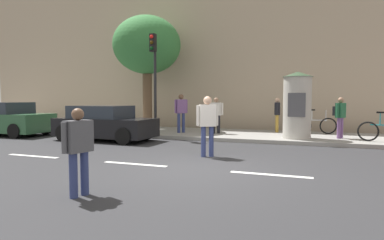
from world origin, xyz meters
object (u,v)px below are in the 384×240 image
(pedestrian_in_dark_shirt, at_px, (216,112))
(bicycle_leaning, at_px, (315,125))
(traffic_light, at_px, (154,67))
(pedestrian_with_backpack, at_px, (277,112))
(poster_column, at_px, (297,105))
(pedestrian_in_red_top, at_px, (340,114))
(pedestrian_near_pole, at_px, (207,120))
(parked_car_red, at_px, (104,124))
(parked_car_silver, at_px, (4,119))
(pedestrian_tallest, at_px, (78,145))
(street_tree, at_px, (147,46))
(pedestrian_with_bag, at_px, (181,110))

(pedestrian_in_dark_shirt, height_order, bicycle_leaning, pedestrian_in_dark_shirt)
(traffic_light, distance_m, pedestrian_with_backpack, 6.01)
(poster_column, bearing_deg, pedestrian_in_red_top, 19.74)
(pedestrian_near_pole, xyz_separation_m, parked_car_red, (-5.05, 2.10, -0.38))
(bicycle_leaning, height_order, parked_car_red, parked_car_red)
(parked_car_silver, bearing_deg, parked_car_red, -0.85)
(parked_car_red, bearing_deg, pedestrian_near_pole, -22.61)
(pedestrian_in_red_top, xyz_separation_m, bicycle_leaning, (-0.86, 1.43, -0.56))
(pedestrian_tallest, relative_size, parked_car_red, 0.37)
(street_tree, xyz_separation_m, pedestrian_in_dark_shirt, (3.87, -0.80, -3.28))
(pedestrian_tallest, bearing_deg, poster_column, 69.62)
(pedestrian_near_pole, bearing_deg, street_tree, 131.07)
(poster_column, relative_size, street_tree, 0.45)
(pedestrian_in_dark_shirt, height_order, parked_car_red, pedestrian_in_dark_shirt)
(traffic_light, relative_size, pedestrian_with_bag, 2.43)
(traffic_light, xyz_separation_m, pedestrian_with_bag, (0.77, 1.17, -1.84))
(bicycle_leaning, xyz_separation_m, parked_car_silver, (-13.70, -4.08, 0.20))
(poster_column, relative_size, pedestrian_in_red_top, 1.62)
(pedestrian_in_dark_shirt, bearing_deg, pedestrian_with_bag, -171.67)
(pedestrian_near_pole, height_order, pedestrian_with_backpack, pedestrian_near_pole)
(street_tree, relative_size, pedestrian_in_dark_shirt, 3.57)
(traffic_light, relative_size, pedestrian_in_dark_shirt, 2.68)
(poster_column, height_order, street_tree, street_tree)
(pedestrian_in_red_top, height_order, bicycle_leaning, pedestrian_in_red_top)
(pedestrian_near_pole, relative_size, pedestrian_with_bag, 1.00)
(traffic_light, relative_size, parked_car_silver, 0.98)
(pedestrian_near_pole, height_order, pedestrian_in_dark_shirt, pedestrian_near_pole)
(pedestrian_with_backpack, bearing_deg, bicycle_leaning, -6.42)
(street_tree, height_order, pedestrian_near_pole, street_tree)
(parked_car_silver, height_order, parked_car_red, parked_car_silver)
(poster_column, bearing_deg, parked_car_red, -163.66)
(street_tree, height_order, pedestrian_with_bag, street_tree)
(pedestrian_with_backpack, xyz_separation_m, pedestrian_with_bag, (-4.11, -1.74, 0.11))
(poster_column, height_order, parked_car_red, poster_column)
(bicycle_leaning, distance_m, parked_car_red, 9.10)
(traffic_light, xyz_separation_m, street_tree, (-1.50, 2.20, 1.33))
(traffic_light, height_order, pedestrian_with_bag, traffic_light)
(pedestrian_with_backpack, height_order, parked_car_red, pedestrian_with_backpack)
(pedestrian_in_red_top, xyz_separation_m, parked_car_red, (-8.95, -2.73, -0.42))
(pedestrian_near_pole, height_order, parked_car_red, pedestrian_near_pole)
(pedestrian_with_backpack, bearing_deg, pedestrian_tallest, -101.84)
(pedestrian_in_red_top, height_order, parked_car_silver, pedestrian_in_red_top)
(traffic_light, xyz_separation_m, pedestrian_with_backpack, (4.88, 2.91, -1.95))
(traffic_light, bearing_deg, parked_car_silver, -169.29)
(pedestrian_in_red_top, xyz_separation_m, parked_car_silver, (-14.55, -2.64, -0.36))
(pedestrian_near_pole, xyz_separation_m, pedestrian_in_dark_shirt, (-1.14, 4.95, 0.03))
(pedestrian_in_red_top, bearing_deg, pedestrian_with_bag, -178.98)
(poster_column, height_order, parked_car_silver, poster_column)
(poster_column, distance_m, pedestrian_with_bag, 5.09)
(pedestrian_near_pole, bearing_deg, pedestrian_in_red_top, 51.05)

